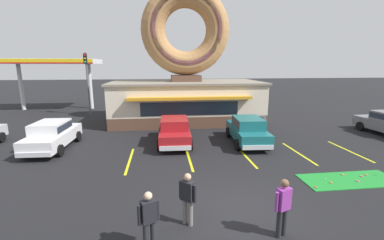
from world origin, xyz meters
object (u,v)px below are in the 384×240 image
at_px(car_teal, 247,129).
at_px(traffic_light_pole, 87,76).
at_px(car_red, 174,130).
at_px(trash_bin, 262,122).
at_px(pedestrian_blue_sweater_man, 188,197).
at_px(pedestrian_hooded_kid, 283,205).
at_px(pedestrian_leather_jacket_man, 149,218).
at_px(golf_ball, 325,179).
at_px(car_white, 52,134).

height_order(car_teal, traffic_light_pole, traffic_light_pole).
relative_size(car_red, trash_bin, 4.73).
distance_m(pedestrian_blue_sweater_man, pedestrian_hooded_kid, 2.68).
relative_size(pedestrian_hooded_kid, trash_bin, 1.75).
bearing_deg(pedestrian_leather_jacket_man, golf_ball, 24.54).
xyz_separation_m(car_teal, car_red, (-4.43, 0.41, 0.00)).
bearing_deg(car_red, trash_bin, 23.63).
bearing_deg(pedestrian_hooded_kid, pedestrian_leather_jacket_man, -178.79).
relative_size(car_white, pedestrian_hooded_kid, 2.70).
bearing_deg(pedestrian_blue_sweater_man, pedestrian_hooded_kid, -18.69).
relative_size(pedestrian_blue_sweater_man, traffic_light_pole, 0.28).
bearing_deg(pedestrian_leather_jacket_man, car_red, 82.89).
height_order(pedestrian_blue_sweater_man, pedestrian_leather_jacket_man, pedestrian_blue_sweater_man).
xyz_separation_m(car_teal, car_white, (-11.34, 0.23, 0.00)).
bearing_deg(car_white, pedestrian_blue_sweater_man, -49.26).
bearing_deg(car_red, pedestrian_leather_jacket_man, -97.11).
height_order(golf_ball, car_teal, car_teal).
xyz_separation_m(golf_ball, car_teal, (-1.54, 5.43, 0.82)).
relative_size(car_white, traffic_light_pole, 0.80).
bearing_deg(pedestrian_leather_jacket_man, trash_bin, 56.83).
distance_m(car_white, car_red, 6.91).
xyz_separation_m(car_white, traffic_light_pole, (-0.56, 10.08, 2.84)).
distance_m(pedestrian_blue_sweater_man, traffic_light_pole, 19.72).
bearing_deg(car_red, golf_ball, -44.35).
height_order(car_white, pedestrian_blue_sweater_man, pedestrian_blue_sweater_man).
height_order(pedestrian_hooded_kid, pedestrian_leather_jacket_man, pedestrian_hooded_kid).
height_order(golf_ball, car_white, car_white).
height_order(car_teal, pedestrian_blue_sweater_man, pedestrian_blue_sweater_man).
height_order(car_white, trash_bin, car_white).
height_order(pedestrian_leather_jacket_man, traffic_light_pole, traffic_light_pole).
distance_m(golf_ball, car_white, 14.10).
bearing_deg(car_red, pedestrian_hooded_kid, -74.53).
height_order(pedestrian_leather_jacket_man, trash_bin, pedestrian_leather_jacket_man).
bearing_deg(traffic_light_pole, golf_ball, -49.51).
bearing_deg(car_white, trash_bin, 12.90).
bearing_deg(car_white, pedestrian_hooded_kid, -43.20).
bearing_deg(golf_ball, car_teal, 105.89).
relative_size(pedestrian_hooded_kid, traffic_light_pole, 0.29).
xyz_separation_m(car_teal, pedestrian_hooded_kid, (-1.94, -8.60, 0.08)).
bearing_deg(traffic_light_pole, car_red, -52.98).
bearing_deg(traffic_light_pole, pedestrian_blue_sweater_man, -67.65).
bearing_deg(car_teal, traffic_light_pole, 139.07).
relative_size(pedestrian_blue_sweater_man, pedestrian_hooded_kid, 0.96).
distance_m(car_teal, traffic_light_pole, 16.00).
xyz_separation_m(car_white, pedestrian_blue_sweater_man, (6.87, -7.97, 0.03)).
relative_size(car_red, traffic_light_pole, 0.79).
relative_size(car_white, pedestrian_leather_jacket_man, 2.86).
bearing_deg(trash_bin, car_red, -156.37).
xyz_separation_m(car_red, pedestrian_leather_jacket_man, (-1.13, -9.09, 0.02)).
xyz_separation_m(trash_bin, traffic_light_pole, (-14.20, 6.96, 3.21)).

